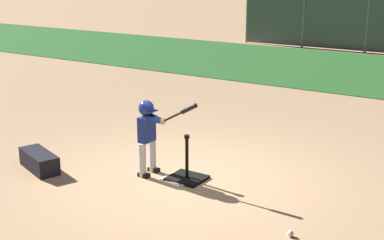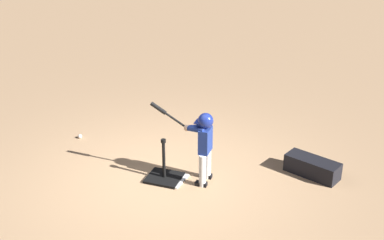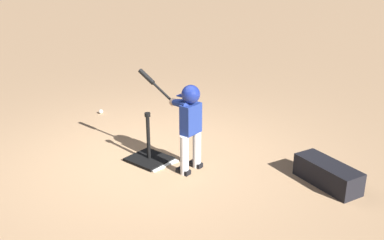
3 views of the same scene
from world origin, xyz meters
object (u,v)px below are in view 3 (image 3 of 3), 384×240
batting_tee (149,156)px  equipment_bag (328,174)px  batter_child (189,117)px  baseball (101,112)px

batting_tee → equipment_bag: size_ratio=0.81×
batter_child → equipment_bag: (-1.53, -0.75, -0.58)m
batter_child → equipment_bag: size_ratio=1.43×
equipment_bag → batter_child: bearing=46.2°
batting_tee → batter_child: 0.88m
batting_tee → baseball: size_ratio=9.19×
batting_tee → baseball: 2.10m
baseball → equipment_bag: (-4.05, -0.10, 0.10)m
baseball → batting_tee: bearing=157.8°
batting_tee → baseball: batting_tee is taller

